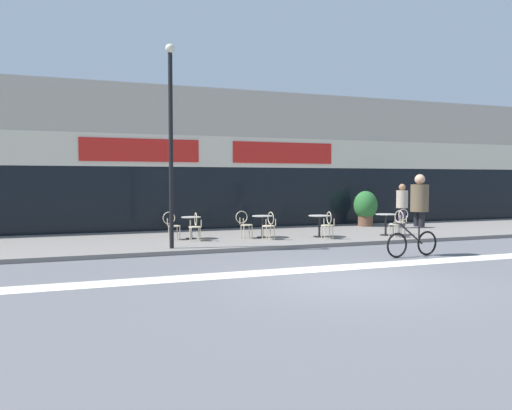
{
  "coord_description": "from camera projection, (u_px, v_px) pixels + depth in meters",
  "views": [
    {
      "loc": [
        -5.15,
        -8.77,
        2.05
      ],
      "look_at": [
        0.16,
        5.86,
        1.24
      ],
      "focal_mm": 35.0,
      "sensor_mm": 36.0,
      "label": 1
    }
  ],
  "objects": [
    {
      "name": "ground_plane",
      "position": [
        347.0,
        280.0,
        10.09
      ],
      "size": [
        120.0,
        120.0,
        0.0
      ],
      "primitive_type": "plane",
      "color": "#5B5B60"
    },
    {
      "name": "sidewalk_slab",
      "position": [
        238.0,
        238.0,
        16.89
      ],
      "size": [
        40.0,
        5.5,
        0.12
      ],
      "primitive_type": "cube",
      "color": "slate",
      "rests_on": "ground"
    },
    {
      "name": "storefront_facade",
      "position": [
        204.0,
        162.0,
        21.18
      ],
      "size": [
        40.0,
        4.06,
        5.57
      ],
      "color": "#B2A899",
      "rests_on": "ground"
    },
    {
      "name": "bike_lane_stripe",
      "position": [
        317.0,
        269.0,
        11.34
      ],
      "size": [
        36.0,
        0.7,
        0.01
      ],
      "primitive_type": "cube",
      "color": "silver",
      "rests_on": "ground"
    },
    {
      "name": "bistro_table_0",
      "position": [
        191.0,
        223.0,
        16.11
      ],
      "size": [
        0.63,
        0.63,
        0.72
      ],
      "color": "black",
      "rests_on": "sidewalk_slab"
    },
    {
      "name": "bistro_table_1",
      "position": [
        262.0,
        222.0,
        16.45
      ],
      "size": [
        0.68,
        0.68,
        0.73
      ],
      "color": "black",
      "rests_on": "sidewalk_slab"
    },
    {
      "name": "bistro_table_2",
      "position": [
        319.0,
        221.0,
        16.63
      ],
      "size": [
        0.73,
        0.73,
        0.73
      ],
      "color": "black",
      "rests_on": "sidewalk_slab"
    },
    {
      "name": "bistro_table_3",
      "position": [
        386.0,
        220.0,
        17.11
      ],
      "size": [
        0.7,
        0.7,
        0.74
      ],
      "color": "black",
      "rests_on": "sidewalk_slab"
    },
    {
      "name": "cafe_chair_0_near",
      "position": [
        195.0,
        225.0,
        15.52
      ],
      "size": [
        0.43,
        0.59,
        0.9
      ],
      "rotation": [
        0.0,
        0.0,
        1.5
      ],
      "color": "beige",
      "rests_on": "sidewalk_slab"
    },
    {
      "name": "cafe_chair_0_side",
      "position": [
        172.0,
        224.0,
        15.89
      ],
      "size": [
        0.59,
        0.44,
        0.9
      ],
      "rotation": [
        0.0,
        0.0,
        0.11
      ],
      "color": "beige",
      "rests_on": "sidewalk_slab"
    },
    {
      "name": "cafe_chair_1_near",
      "position": [
        269.0,
        224.0,
        15.87
      ],
      "size": [
        0.44,
        0.59,
        0.9
      ],
      "rotation": [
        0.0,
        0.0,
        1.67
      ],
      "color": "beige",
      "rests_on": "sidewalk_slab"
    },
    {
      "name": "cafe_chair_1_side",
      "position": [
        244.0,
        223.0,
        16.24
      ],
      "size": [
        0.58,
        0.41,
        0.9
      ],
      "rotation": [
        0.0,
        0.0,
        0.01
      ],
      "color": "beige",
      "rests_on": "sidewalk_slab"
    },
    {
      "name": "cafe_chair_2_near",
      "position": [
        328.0,
        223.0,
        16.04
      ],
      "size": [
        0.45,
        0.6,
        0.9
      ],
      "rotation": [
        0.0,
        0.0,
        1.44
      ],
      "color": "beige",
      "rests_on": "sidewalk_slab"
    },
    {
      "name": "cafe_chair_3_near",
      "position": [
        397.0,
        222.0,
        16.53
      ],
      "size": [
        0.45,
        0.6,
        0.9
      ],
      "rotation": [
        0.0,
        0.0,
        1.71
      ],
      "color": "beige",
      "rests_on": "sidewalk_slab"
    },
    {
      "name": "cafe_chair_3_side",
      "position": [
        401.0,
        220.0,
        17.33
      ],
      "size": [
        0.58,
        0.41,
        0.9
      ],
      "rotation": [
        0.0,
        0.0,
        3.17
      ],
      "color": "beige",
      "rests_on": "sidewalk_slab"
    },
    {
      "name": "planter_pot",
      "position": [
        366.0,
        207.0,
        20.51
      ],
      "size": [
        0.97,
        0.97,
        1.45
      ],
      "color": "brown",
      "rests_on": "sidewalk_slab"
    },
    {
      "name": "lamp_post",
      "position": [
        171.0,
        132.0,
        13.77
      ],
      "size": [
        0.26,
        0.26,
        5.64
      ],
      "color": "black",
      "rests_on": "sidewalk_slab"
    },
    {
      "name": "cyclist_0",
      "position": [
        418.0,
        207.0,
        13.23
      ],
      "size": [
        1.68,
        0.55,
        2.18
      ],
      "rotation": [
        0.0,
        0.0,
        3.22
      ],
      "color": "black",
      "rests_on": "ground"
    },
    {
      "name": "pedestrian_near_end",
      "position": [
        402.0,
        202.0,
        19.72
      ],
      "size": [
        0.52,
        0.52,
        1.75
      ],
      "rotation": [
        0.0,
        0.0,
        3.32
      ],
      "color": "#382D47",
      "rests_on": "sidewalk_slab"
    }
  ]
}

